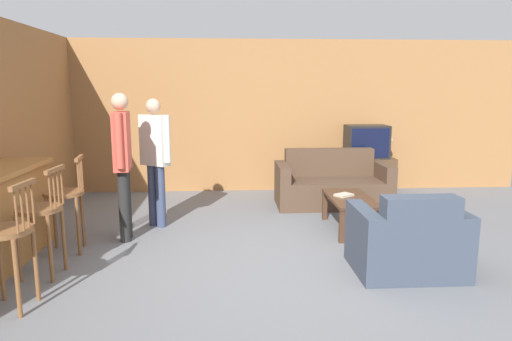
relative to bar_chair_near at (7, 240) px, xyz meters
name	(u,v)px	position (x,y,z in m)	size (l,w,h in m)	color
ground_plane	(276,272)	(2.23, 0.61, -0.59)	(24.00, 24.00, 0.00)	slate
wall_back	(255,116)	(2.23, 4.33, 0.71)	(9.40, 0.08, 2.60)	#9E6B3D
wall_left	(3,129)	(-0.90, 1.97, 0.71)	(0.08, 8.72, 2.60)	#9E6B3D
bar_chair_near	(7,240)	(0.00, 0.00, 0.00)	(0.45, 0.45, 1.06)	brown
bar_chair_mid	(41,217)	(0.00, 0.67, 0.00)	(0.45, 0.45, 1.06)	brown
bar_chair_far	(66,200)	(0.00, 1.33, 0.00)	(0.48, 0.48, 1.06)	brown
couch_far	(332,185)	(3.36, 3.21, -0.28)	(1.71, 0.83, 0.84)	#4C3828
armchair_near	(408,243)	(3.50, 0.54, -0.28)	(1.02, 0.79, 0.82)	#384251
coffee_table	(350,202)	(3.30, 1.92, -0.23)	(0.52, 1.04, 0.43)	#472D1E
tv_unit	(365,176)	(4.10, 3.94, -0.28)	(0.95, 0.47, 0.62)	#513823
tv	(366,142)	(4.10, 3.93, 0.31)	(0.69, 0.46, 0.55)	black
book_on_table	(344,195)	(3.23, 1.99, -0.15)	(0.27, 0.25, 0.03)	#B7AD99
table_lamp	(385,134)	(4.41, 3.94, 0.44)	(0.28, 0.28, 0.55)	brown
person_by_window	(155,155)	(0.83, 2.24, 0.36)	(0.43, 0.35, 1.65)	#384260
person_by_counter	(123,158)	(0.54, 1.72, 0.40)	(0.21, 0.54, 1.73)	black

